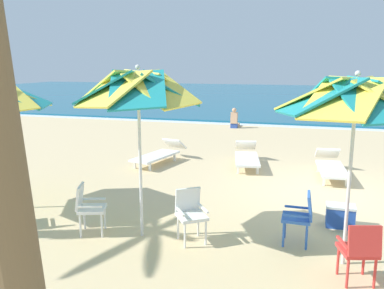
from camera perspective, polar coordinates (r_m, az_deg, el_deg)
ground_plane at (r=9.37m, az=18.59°, el=-6.99°), size 80.00×80.00×0.00m
sea at (r=37.38m, az=17.15°, el=6.59°), size 80.00×36.00×0.10m
surf_foam at (r=19.19m, az=17.60°, el=2.31°), size 80.00×0.70×0.01m
beach_umbrella_0 at (r=5.83m, az=22.28°, el=6.08°), size 2.16×2.16×2.77m
plastic_chair_0 at (r=5.81m, az=22.74°, el=-13.53°), size 0.54×0.57×0.87m
plastic_chair_1 at (r=6.71m, az=15.20°, el=-9.65°), size 0.47×0.44×0.87m
beach_umbrella_1 at (r=6.43m, az=-7.65°, el=7.72°), size 2.09×2.09×2.85m
plastic_chair_3 at (r=7.10m, az=-14.57°, el=-8.42°), size 0.59×0.56×0.87m
plastic_chair_4 at (r=6.62m, az=-0.24°, el=-9.52°), size 0.62×0.63×0.87m
plastic_chair_5 at (r=7.91m, az=-25.59°, el=-7.13°), size 0.63×0.63×0.87m
sun_lounger_1 at (r=10.92m, az=19.15°, el=-2.90°), size 0.80×2.19×0.62m
sun_lounger_2 at (r=11.50m, az=7.78°, el=-1.67°), size 1.03×2.22×0.62m
sun_lounger_3 at (r=11.75m, az=-4.68°, el=-1.31°), size 1.09×2.23×0.62m
cooler_box at (r=7.72m, az=20.34°, el=-9.47°), size 0.50×0.34×0.40m
beachgoer_seated at (r=18.42m, az=6.08°, el=3.32°), size 0.30×0.93×0.92m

